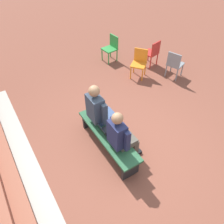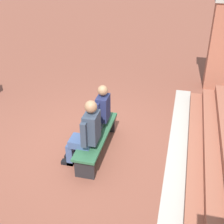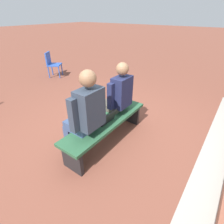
# 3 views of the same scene
# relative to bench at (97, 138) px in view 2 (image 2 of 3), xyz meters

# --- Properties ---
(ground_plane) EXTENTS (60.00, 60.00, 0.00)m
(ground_plane) POSITION_rel_bench_xyz_m (-0.15, -0.15, -0.35)
(ground_plane) COLOR brown
(concrete_strip) EXTENTS (6.67, 0.40, 0.01)m
(concrete_strip) POSITION_rel_bench_xyz_m (0.00, 1.62, -0.35)
(concrete_strip) COLOR #A8A399
(concrete_strip) RESTS_ON ground
(brick_steps) EXTENTS (5.87, 0.90, 0.45)m
(brick_steps) POSITION_rel_bench_xyz_m (-0.00, 2.37, -0.18)
(brick_steps) COLOR #93513D
(brick_steps) RESTS_ON ground
(brick_pillar_left_of_steps) EXTENTS (0.64, 0.64, 2.49)m
(brick_pillar_left_of_steps) POSITION_rel_bench_xyz_m (-3.80, 2.44, 0.90)
(brick_pillar_left_of_steps) COLOR #93513D
(brick_pillar_left_of_steps) RESTS_ON ground
(bench) EXTENTS (1.80, 0.44, 0.45)m
(bench) POSITION_rel_bench_xyz_m (0.00, 0.00, 0.00)
(bench) COLOR #285638
(bench) RESTS_ON ground
(person_student) EXTENTS (0.54, 0.68, 1.34)m
(person_student) POSITION_rel_bench_xyz_m (-0.38, -0.07, 0.36)
(person_student) COLOR #4C473D
(person_student) RESTS_ON ground
(person_adult) EXTENTS (0.58, 0.74, 1.41)m
(person_adult) POSITION_rel_bench_xyz_m (0.42, -0.07, 0.39)
(person_adult) COLOR #384C75
(person_adult) RESTS_ON ground
(laptop) EXTENTS (0.32, 0.29, 0.21)m
(laptop) POSITION_rel_bench_xyz_m (0.05, 0.01, 0.15)
(laptop) COLOR black
(laptop) RESTS_ON bench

